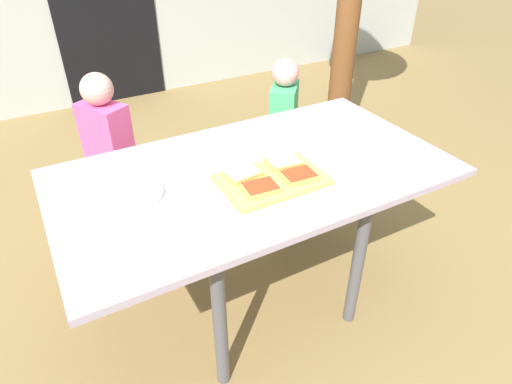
{
  "coord_description": "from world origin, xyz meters",
  "views": [
    {
      "loc": [
        -0.73,
        -1.34,
        1.66
      ],
      "look_at": [
        0.01,
        0.0,
        0.63
      ],
      "focal_mm": 30.86,
      "sensor_mm": 36.0,
      "label": 1
    }
  ],
  "objects_px": {
    "pizza_slice_near_left": "(261,188)",
    "child_right": "(283,126)",
    "dining_table": "(254,186)",
    "pizza_slice_far_right": "(284,162)",
    "child_left": "(111,154)",
    "cutting_board": "(272,180)",
    "pizza_slice_far_left": "(242,173)",
    "plate_white_left": "(132,194)",
    "pizza_slice_near_right": "(299,175)"
  },
  "relations": [
    {
      "from": "pizza_slice_far_right",
      "to": "child_right",
      "type": "xyz_separation_m",
      "value": [
        0.47,
        0.74,
        -0.26
      ]
    },
    {
      "from": "cutting_board",
      "to": "pizza_slice_near_right",
      "type": "xyz_separation_m",
      "value": [
        0.09,
        -0.05,
        0.02
      ]
    },
    {
      "from": "pizza_slice_far_left",
      "to": "plate_white_left",
      "type": "xyz_separation_m",
      "value": [
        -0.4,
        0.11,
        -0.03
      ]
    },
    {
      "from": "dining_table",
      "to": "pizza_slice_far_right",
      "type": "distance_m",
      "value": 0.16
    },
    {
      "from": "plate_white_left",
      "to": "pizza_slice_far_right",
      "type": "bearing_deg",
      "value": -10.4
    },
    {
      "from": "child_left",
      "to": "child_right",
      "type": "height_order",
      "value": "child_left"
    },
    {
      "from": "plate_white_left",
      "to": "child_right",
      "type": "bearing_deg",
      "value": 30.66
    },
    {
      "from": "dining_table",
      "to": "cutting_board",
      "type": "relative_size",
      "value": 3.96
    },
    {
      "from": "pizza_slice_near_right",
      "to": "pizza_slice_far_right",
      "type": "distance_m",
      "value": 0.12
    },
    {
      "from": "pizza_slice_near_left",
      "to": "child_left",
      "type": "relative_size",
      "value": 0.14
    },
    {
      "from": "pizza_slice_near_right",
      "to": "cutting_board",
      "type": "bearing_deg",
      "value": 150.89
    },
    {
      "from": "dining_table",
      "to": "pizza_slice_near_left",
      "type": "xyz_separation_m",
      "value": [
        -0.07,
        -0.17,
        0.11
      ]
    },
    {
      "from": "cutting_board",
      "to": "pizza_slice_far_right",
      "type": "bearing_deg",
      "value": 35.08
    },
    {
      "from": "child_right",
      "to": "plate_white_left",
      "type": "bearing_deg",
      "value": -149.34
    },
    {
      "from": "child_left",
      "to": "child_right",
      "type": "xyz_separation_m",
      "value": [
        1.0,
        -0.08,
        -0.04
      ]
    },
    {
      "from": "pizza_slice_far_left",
      "to": "child_right",
      "type": "bearing_deg",
      "value": 48.28
    },
    {
      "from": "dining_table",
      "to": "child_right",
      "type": "xyz_separation_m",
      "value": [
        0.57,
        0.69,
        -0.15
      ]
    },
    {
      "from": "cutting_board",
      "to": "plate_white_left",
      "type": "bearing_deg",
      "value": 160.78
    },
    {
      "from": "pizza_slice_near_left",
      "to": "child_right",
      "type": "bearing_deg",
      "value": 53.08
    },
    {
      "from": "child_left",
      "to": "dining_table",
      "type": "bearing_deg",
      "value": -60.86
    },
    {
      "from": "child_right",
      "to": "pizza_slice_near_right",
      "type": "bearing_deg",
      "value": -118.94
    },
    {
      "from": "child_left",
      "to": "plate_white_left",
      "type": "bearing_deg",
      "value": -94.52
    },
    {
      "from": "pizza_slice_near_left",
      "to": "child_left",
      "type": "bearing_deg",
      "value": 111.08
    },
    {
      "from": "pizza_slice_far_right",
      "to": "plate_white_left",
      "type": "distance_m",
      "value": 0.6
    },
    {
      "from": "cutting_board",
      "to": "pizza_slice_far_right",
      "type": "relative_size",
      "value": 2.84
    },
    {
      "from": "pizza_slice_near_right",
      "to": "plate_white_left",
      "type": "xyz_separation_m",
      "value": [
        -0.59,
        0.22,
        -0.03
      ]
    },
    {
      "from": "cutting_board",
      "to": "pizza_slice_far_left",
      "type": "xyz_separation_m",
      "value": [
        -0.09,
        0.07,
        0.02
      ]
    },
    {
      "from": "cutting_board",
      "to": "pizza_slice_near_left",
      "type": "distance_m",
      "value": 0.1
    },
    {
      "from": "dining_table",
      "to": "plate_white_left",
      "type": "height_order",
      "value": "plate_white_left"
    },
    {
      "from": "pizza_slice_near_left",
      "to": "child_right",
      "type": "distance_m",
      "value": 1.1
    },
    {
      "from": "pizza_slice_far_left",
      "to": "pizza_slice_near_left",
      "type": "relative_size",
      "value": 1.02
    },
    {
      "from": "pizza_slice_far_right",
      "to": "plate_white_left",
      "type": "bearing_deg",
      "value": 169.6
    },
    {
      "from": "pizza_slice_far_right",
      "to": "child_left",
      "type": "xyz_separation_m",
      "value": [
        -0.53,
        0.82,
        -0.22
      ]
    },
    {
      "from": "pizza_slice_far_right",
      "to": "plate_white_left",
      "type": "xyz_separation_m",
      "value": [
        -0.59,
        0.11,
        -0.03
      ]
    },
    {
      "from": "dining_table",
      "to": "pizza_slice_far_left",
      "type": "distance_m",
      "value": 0.14
    },
    {
      "from": "pizza_slice_near_left",
      "to": "child_right",
      "type": "height_order",
      "value": "child_right"
    },
    {
      "from": "plate_white_left",
      "to": "child_left",
      "type": "bearing_deg",
      "value": 85.48
    },
    {
      "from": "pizza_slice_near_left",
      "to": "plate_white_left",
      "type": "xyz_separation_m",
      "value": [
        -0.42,
        0.23,
        -0.03
      ]
    },
    {
      "from": "child_left",
      "to": "pizza_slice_near_right",
      "type": "bearing_deg",
      "value": -60.3
    },
    {
      "from": "pizza_slice_far_left",
      "to": "pizza_slice_near_left",
      "type": "bearing_deg",
      "value": -84.22
    },
    {
      "from": "plate_white_left",
      "to": "pizza_slice_far_left",
      "type": "bearing_deg",
      "value": -14.69
    },
    {
      "from": "pizza_slice_far_right",
      "to": "child_left",
      "type": "height_order",
      "value": "child_left"
    },
    {
      "from": "pizza_slice_far_left",
      "to": "child_left",
      "type": "distance_m",
      "value": 0.91
    },
    {
      "from": "pizza_slice_far_left",
      "to": "child_right",
      "type": "height_order",
      "value": "child_right"
    },
    {
      "from": "dining_table",
      "to": "pizza_slice_near_left",
      "type": "relative_size",
      "value": 11.53
    },
    {
      "from": "dining_table",
      "to": "child_right",
      "type": "bearing_deg",
      "value": 50.04
    },
    {
      "from": "child_left",
      "to": "cutting_board",
      "type": "bearing_deg",
      "value": -63.39
    },
    {
      "from": "pizza_slice_far_left",
      "to": "cutting_board",
      "type": "bearing_deg",
      "value": -35.81
    },
    {
      "from": "plate_white_left",
      "to": "child_left",
      "type": "relative_size",
      "value": 0.23
    },
    {
      "from": "pizza_slice_far_right",
      "to": "dining_table",
      "type": "bearing_deg",
      "value": 155.01
    }
  ]
}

